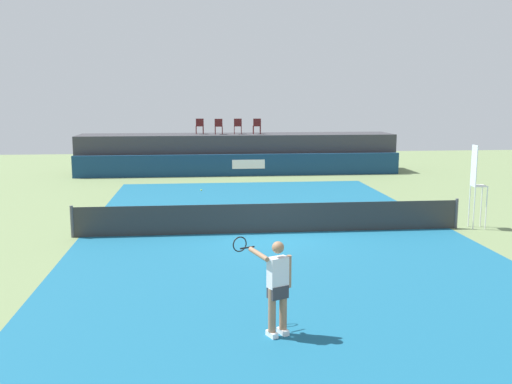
{
  "coord_description": "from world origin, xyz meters",
  "views": [
    {
      "loc": [
        -2.29,
        -17.87,
        4.31
      ],
      "look_at": [
        -0.27,
        2.0,
        1.0
      ],
      "focal_mm": 40.33,
      "sensor_mm": 36.0,
      "label": 1
    }
  ],
  "objects_px": {
    "spectator_chair_far_left": "(200,125)",
    "tennis_ball": "(201,190)",
    "net_post_far": "(456,213)",
    "spectator_chair_left": "(219,126)",
    "umpire_chair": "(476,181)",
    "net_post_near": "(72,222)",
    "spectator_chair_center": "(238,125)",
    "tennis_player": "(277,285)",
    "spectator_chair_right": "(257,125)"
  },
  "relations": [
    {
      "from": "spectator_chair_far_left",
      "to": "tennis_ball",
      "type": "bearing_deg",
      "value": -90.0
    },
    {
      "from": "net_post_far",
      "to": "spectator_chair_left",
      "type": "bearing_deg",
      "value": 115.79
    },
    {
      "from": "spectator_chair_far_left",
      "to": "net_post_far",
      "type": "distance_m",
      "value": 17.71
    },
    {
      "from": "umpire_chair",
      "to": "net_post_far",
      "type": "height_order",
      "value": "umpire_chair"
    },
    {
      "from": "umpire_chair",
      "to": "net_post_near",
      "type": "height_order",
      "value": "umpire_chair"
    },
    {
      "from": "spectator_chair_far_left",
      "to": "spectator_chair_center",
      "type": "xyz_separation_m",
      "value": [
        2.18,
        -0.23,
        0.0
      ]
    },
    {
      "from": "spectator_chair_far_left",
      "to": "tennis_ball",
      "type": "distance_m",
      "value": 7.35
    },
    {
      "from": "net_post_far",
      "to": "tennis_player",
      "type": "relative_size",
      "value": 0.56
    },
    {
      "from": "spectator_chair_center",
      "to": "tennis_ball",
      "type": "relative_size",
      "value": 13.06
    },
    {
      "from": "net_post_near",
      "to": "spectator_chair_right",
      "type": "bearing_deg",
      "value": 64.23
    },
    {
      "from": "spectator_chair_right",
      "to": "umpire_chair",
      "type": "distance_m",
      "value": 16.24
    },
    {
      "from": "spectator_chair_left",
      "to": "net_post_near",
      "type": "bearing_deg",
      "value": -108.77
    },
    {
      "from": "spectator_chair_right",
      "to": "net_post_far",
      "type": "distance_m",
      "value": 16.15
    },
    {
      "from": "spectator_chair_center",
      "to": "net_post_near",
      "type": "height_order",
      "value": "spectator_chair_center"
    },
    {
      "from": "spectator_chair_left",
      "to": "tennis_ball",
      "type": "relative_size",
      "value": 13.06
    },
    {
      "from": "net_post_far",
      "to": "tennis_ball",
      "type": "height_order",
      "value": "net_post_far"
    },
    {
      "from": "spectator_chair_left",
      "to": "net_post_far",
      "type": "xyz_separation_m",
      "value": [
        7.28,
        -15.07,
        -2.19
      ]
    },
    {
      "from": "spectator_chair_left",
      "to": "spectator_chair_right",
      "type": "xyz_separation_m",
      "value": [
        2.2,
        0.11,
        0.0
      ]
    },
    {
      "from": "spectator_chair_left",
      "to": "tennis_ball",
      "type": "height_order",
      "value": "spectator_chair_left"
    },
    {
      "from": "tennis_player",
      "to": "spectator_chair_left",
      "type": "bearing_deg",
      "value": 90.43
    },
    {
      "from": "tennis_player",
      "to": "umpire_chair",
      "type": "bearing_deg",
      "value": 46.0
    },
    {
      "from": "net_post_far",
      "to": "spectator_chair_right",
      "type": "bearing_deg",
      "value": 108.49
    },
    {
      "from": "spectator_chair_center",
      "to": "net_post_near",
      "type": "bearing_deg",
      "value": -112.24
    },
    {
      "from": "umpire_chair",
      "to": "tennis_ball",
      "type": "distance_m",
      "value": 12.52
    },
    {
      "from": "tennis_ball",
      "to": "umpire_chair",
      "type": "bearing_deg",
      "value": -43.74
    },
    {
      "from": "umpire_chair",
      "to": "tennis_player",
      "type": "height_order",
      "value": "umpire_chair"
    },
    {
      "from": "spectator_chair_left",
      "to": "spectator_chair_right",
      "type": "bearing_deg",
      "value": 2.77
    },
    {
      "from": "net_post_near",
      "to": "spectator_chair_center",
      "type": "bearing_deg",
      "value": 67.76
    },
    {
      "from": "spectator_chair_right",
      "to": "tennis_ball",
      "type": "relative_size",
      "value": 13.06
    },
    {
      "from": "spectator_chair_center",
      "to": "tennis_player",
      "type": "xyz_separation_m",
      "value": [
        -0.93,
        -23.22,
        -1.73
      ]
    },
    {
      "from": "net_post_far",
      "to": "net_post_near",
      "type": "bearing_deg",
      "value": 180.0
    },
    {
      "from": "spectator_chair_left",
      "to": "spectator_chair_center",
      "type": "relative_size",
      "value": 1.0
    },
    {
      "from": "spectator_chair_left",
      "to": "tennis_player",
      "type": "relative_size",
      "value": 0.5
    },
    {
      "from": "spectator_chair_far_left",
      "to": "spectator_chair_left",
      "type": "xyz_separation_m",
      "value": [
        1.08,
        -0.39,
        0.0
      ]
    },
    {
      "from": "spectator_chair_center",
      "to": "umpire_chair",
      "type": "height_order",
      "value": "spectator_chair_center"
    },
    {
      "from": "spectator_chair_far_left",
      "to": "spectator_chair_left",
      "type": "relative_size",
      "value": 1.0
    },
    {
      "from": "umpire_chair",
      "to": "spectator_chair_center",
      "type": "bearing_deg",
      "value": 114.06
    },
    {
      "from": "spectator_chair_right",
      "to": "spectator_chair_center",
      "type": "bearing_deg",
      "value": 177.5
    },
    {
      "from": "net_post_far",
      "to": "spectator_chair_center",
      "type": "bearing_deg",
      "value": 112.08
    },
    {
      "from": "spectator_chair_left",
      "to": "spectator_chair_center",
      "type": "distance_m",
      "value": 1.12
    },
    {
      "from": "tennis_player",
      "to": "tennis_ball",
      "type": "xyz_separation_m",
      "value": [
        -1.25,
        16.59,
        -0.92
      ]
    },
    {
      "from": "tennis_player",
      "to": "tennis_ball",
      "type": "bearing_deg",
      "value": 94.3
    },
    {
      "from": "spectator_chair_far_left",
      "to": "spectator_chair_left",
      "type": "bearing_deg",
      "value": -19.77
    },
    {
      "from": "spectator_chair_right",
      "to": "umpire_chair",
      "type": "height_order",
      "value": "spectator_chair_right"
    },
    {
      "from": "spectator_chair_left",
      "to": "tennis_player",
      "type": "distance_m",
      "value": 23.13
    },
    {
      "from": "spectator_chair_far_left",
      "to": "tennis_player",
      "type": "distance_m",
      "value": 23.55
    },
    {
      "from": "spectator_chair_center",
      "to": "umpire_chair",
      "type": "relative_size",
      "value": 0.32
    },
    {
      "from": "net_post_near",
      "to": "spectator_chair_far_left",
      "type": "bearing_deg",
      "value": 75.34
    },
    {
      "from": "net_post_near",
      "to": "net_post_far",
      "type": "xyz_separation_m",
      "value": [
        12.4,
        0.0,
        0.0
      ]
    },
    {
      "from": "net_post_near",
      "to": "net_post_far",
      "type": "distance_m",
      "value": 12.4
    }
  ]
}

